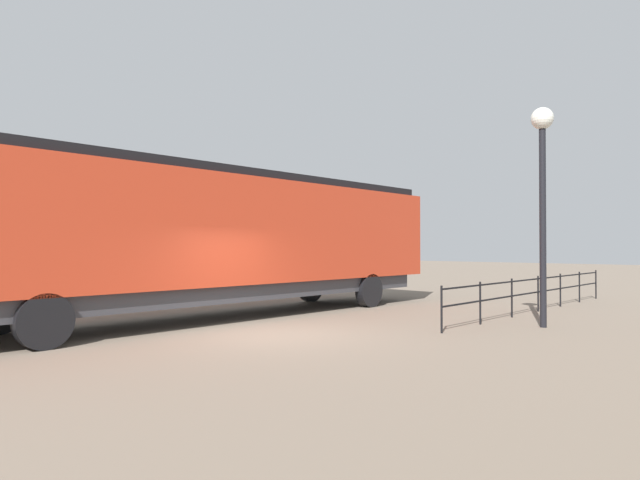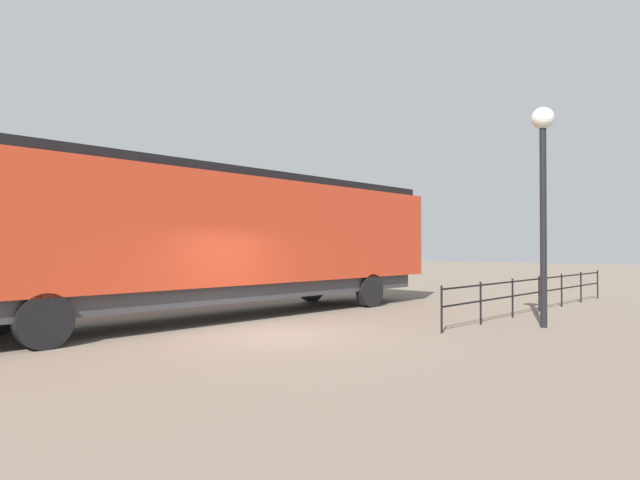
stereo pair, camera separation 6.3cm
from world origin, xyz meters
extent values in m
plane|color=#756656|center=(0.00, 0.00, 0.00)|extent=(120.00, 120.00, 0.00)
cube|color=red|center=(-3.25, 0.86, 2.43)|extent=(3.00, 16.00, 2.86)
cube|color=black|center=(-3.25, 7.68, 2.00)|extent=(2.88, 2.37, 2.00)
cube|color=black|center=(-3.25, 0.86, 3.98)|extent=(2.70, 15.36, 0.24)
cube|color=#38383D|center=(-3.25, 0.86, 0.78)|extent=(2.70, 14.72, 0.45)
cylinder|color=black|center=(-4.61, 5.98, 0.55)|extent=(0.30, 1.10, 1.10)
cylinder|color=black|center=(-1.90, 5.98, 0.55)|extent=(0.30, 1.10, 1.10)
cylinder|color=black|center=(-1.90, -4.25, 0.55)|extent=(0.30, 1.10, 1.10)
cylinder|color=black|center=(4.06, 5.31, 2.51)|extent=(0.16, 0.16, 5.03)
sphere|color=silver|center=(4.06, 5.31, 5.19)|extent=(0.55, 0.55, 0.55)
cube|color=black|center=(2.69, 8.54, 1.01)|extent=(0.04, 11.51, 0.04)
cube|color=black|center=(2.69, 8.54, 0.60)|extent=(0.04, 11.51, 0.04)
cylinder|color=black|center=(2.69, 2.79, 0.55)|extent=(0.05, 0.05, 1.10)
cylinder|color=black|center=(2.69, 4.71, 0.55)|extent=(0.05, 0.05, 1.10)
cylinder|color=black|center=(2.69, 6.62, 0.55)|extent=(0.05, 0.05, 1.10)
cylinder|color=black|center=(2.69, 8.54, 0.55)|extent=(0.05, 0.05, 1.10)
cylinder|color=black|center=(2.69, 10.46, 0.55)|extent=(0.05, 0.05, 1.10)
cylinder|color=black|center=(2.69, 12.38, 0.55)|extent=(0.05, 0.05, 1.10)
cylinder|color=black|center=(2.69, 14.30, 0.55)|extent=(0.05, 0.05, 1.10)
camera|label=1|loc=(9.19, -8.29, 1.99)|focal=30.47mm
camera|label=2|loc=(9.23, -8.25, 1.99)|focal=30.47mm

